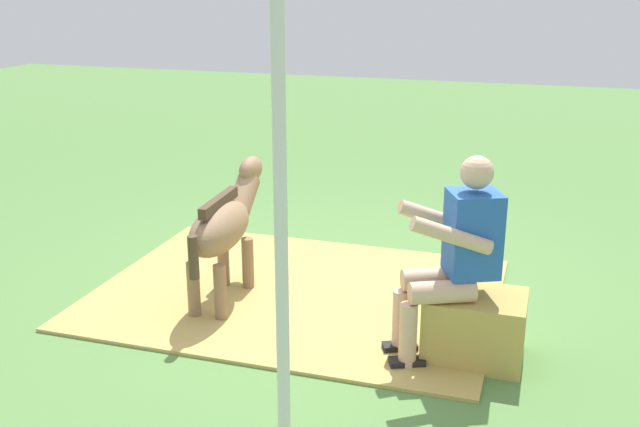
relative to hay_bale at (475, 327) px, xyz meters
The scene contains 6 objects.
ground_plane 1.37m from the hay_bale, 29.06° to the right, with size 24.00×24.00×0.00m, color #568442.
hay_patch 1.52m from the hay_bale, 22.81° to the right, with size 2.97×2.25×0.02m, color tan.
hay_bale is the anchor object (origin of this frame).
person_seated 0.52m from the hay_bale, 16.67° to the left, with size 0.72×0.58×1.31m.
pony_standing 1.93m from the hay_bale, 10.90° to the right, with size 0.36×1.35×0.95m.
tent_pole_left 1.94m from the hay_bale, 64.13° to the left, with size 0.06×0.06×2.47m, color silver.
Camera 1 is at (-1.52, 4.97, 2.33)m, focal length 41.84 mm.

